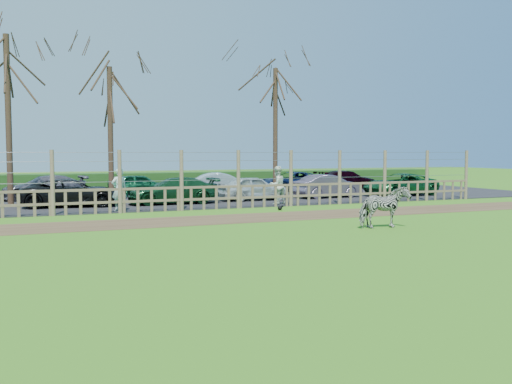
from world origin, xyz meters
name	(u,v)px	position (x,y,z in m)	size (l,w,h in m)	color
ground	(258,237)	(0.00, 0.00, 0.00)	(120.00, 120.00, 0.00)	#5FA62F
dirt_strip	(208,220)	(0.00, 4.50, 0.01)	(34.00, 2.80, 0.01)	brown
asphalt	(148,198)	(0.00, 14.50, 0.02)	(44.00, 13.00, 0.04)	#232326
hedge	(124,182)	(0.00, 21.50, 0.55)	(46.00, 2.00, 1.10)	#1E4716
fence	(182,191)	(0.00, 8.00, 0.80)	(30.16, 0.16, 2.50)	brown
tree_left	(7,78)	(-6.50, 12.50, 5.62)	(4.80, 4.80, 7.88)	#3D2B1E
tree_mid	(110,101)	(-2.00, 13.50, 4.87)	(4.80, 4.80, 6.83)	#3D2B1E
tree_right	(275,101)	(7.00, 14.00, 5.24)	(4.80, 4.80, 7.35)	#3D2B1E
zebra	(384,207)	(4.45, 0.26, 0.67)	(0.72, 1.59, 1.34)	gray
visitor_a	(119,189)	(-2.43, 8.60, 0.90)	(0.63, 0.41, 1.72)	silver
visitor_b	(277,185)	(4.70, 8.81, 0.90)	(0.84, 0.65, 1.72)	silver
crow	(280,208)	(3.81, 6.60, 0.10)	(0.25, 0.19, 0.20)	black
car_2	(73,193)	(-4.01, 11.24, 0.64)	(1.99, 4.32, 1.20)	black
car_3	(173,191)	(0.38, 10.83, 0.64)	(1.68, 4.13, 1.20)	#144422
car_4	(254,188)	(4.53, 11.18, 0.64)	(1.42, 3.52, 1.20)	silver
car_5	(328,186)	(8.75, 11.23, 0.64)	(1.27, 3.64, 1.20)	#5F5468
car_6	(400,185)	(13.09, 10.90, 0.64)	(1.99, 4.32, 1.20)	#125527
car_9	(44,187)	(-4.98, 15.69, 0.64)	(1.68, 4.13, 1.20)	slate
car_10	(140,185)	(-0.10, 15.94, 0.64)	(1.42, 3.52, 1.20)	#105430
car_11	(223,183)	(4.53, 15.79, 0.64)	(1.27, 3.64, 1.20)	#AEC5C9
car_12	(292,182)	(8.88, 15.76, 0.64)	(1.99, 4.32, 1.20)	#0F1C41
car_13	(347,180)	(13.09, 16.35, 0.64)	(1.68, 4.13, 1.20)	black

